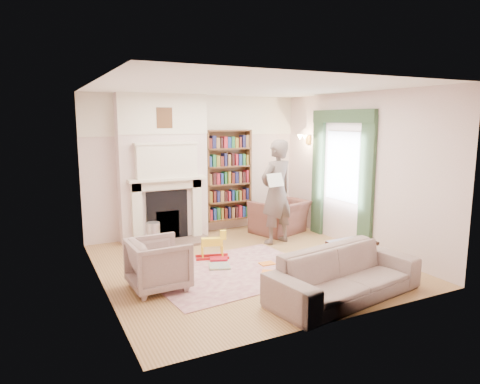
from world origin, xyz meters
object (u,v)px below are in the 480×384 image
armchair_reading (280,217)px  man_reading (276,192)px  coffee_table (352,255)px  paraffin_heater (153,238)px  armchair_left (159,264)px  bookcase (228,175)px  sofa (345,274)px  rocking_horse (212,245)px

armchair_reading → man_reading: size_ratio=0.53×
coffee_table → paraffin_heater: (-2.55, 2.20, 0.05)m
armchair_left → paraffin_heater: size_ratio=1.41×
bookcase → armchair_left: (-2.21, -2.49, -0.82)m
sofa → man_reading: size_ratio=1.11×
bookcase → armchair_reading: 1.38m
armchair_left → sofa: 2.51m
man_reading → armchair_left: bearing=12.6°
bookcase → man_reading: 1.36m
sofa → rocking_horse: (-0.94, 2.24, -0.07)m
coffee_table → paraffin_heater: bearing=137.3°
bookcase → coffee_table: size_ratio=2.64×
man_reading → armchair_reading: bearing=-139.1°
armchair_reading → armchair_left: size_ratio=1.34×
armchair_reading → armchair_left: bearing=11.6°
armchair_left → rocking_horse: 1.45m
bookcase → coffee_table: bookcase is taller
armchair_reading → sofa: bearing=54.1°
bookcase → armchair_left: 3.43m
man_reading → paraffin_heater: size_ratio=3.57×
coffee_table → rocking_horse: rocking_horse is taller
armchair_reading → armchair_left: 3.57m
sofa → armchair_reading: bearing=63.9°
armchair_left → man_reading: bearing=-67.7°
coffee_table → paraffin_heater: size_ratio=1.27×
armchair_reading → man_reading: man_reading is taller
armchair_left → bookcase: bearing=-44.1°
armchair_left → paraffin_heater: 1.66m
armchair_reading → sofa: (-0.97, -3.19, -0.02)m
coffee_table → rocking_horse: (-1.75, 1.44, 0.02)m
coffee_table → man_reading: bearing=97.2°
rocking_horse → man_reading: bearing=30.2°
bookcase → armchair_left: size_ratio=2.38×
paraffin_heater → rocking_horse: (0.80, -0.76, -0.03)m
bookcase → paraffin_heater: bookcase is taller
armchair_reading → sofa: size_ratio=0.48×
bookcase → coffee_table: (0.70, -3.07, -0.95)m
sofa → coffee_table: bearing=35.3°
paraffin_heater → man_reading: bearing=-10.1°
armchair_left → paraffin_heater: bearing=-15.1°
bookcase → sofa: (-0.11, -3.87, -0.86)m
paraffin_heater → bookcase: bearing=25.3°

